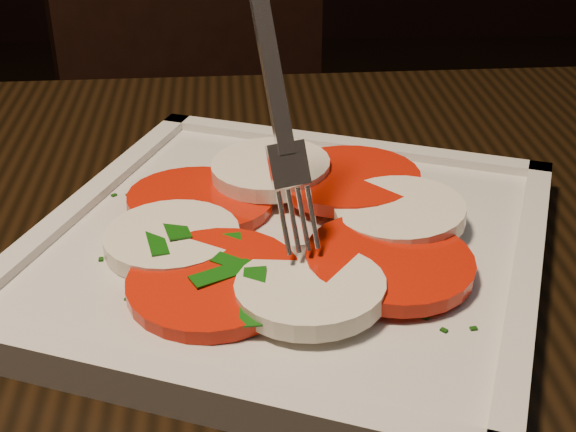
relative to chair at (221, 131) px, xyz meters
The scene contains 4 objects.
chair is the anchor object (origin of this frame).
plate 0.74m from the chair, 84.32° to the right, with size 0.28×0.28×0.01m, color silver.
caprese_salad 0.75m from the chair, 84.34° to the right, with size 0.22×0.23×0.02m.
fork 0.78m from the chair, 85.30° to the right, with size 0.03×0.09×0.17m, color white, non-canonical shape.
Camera 1 is at (-0.28, -0.35, 1.00)m, focal length 50.00 mm.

